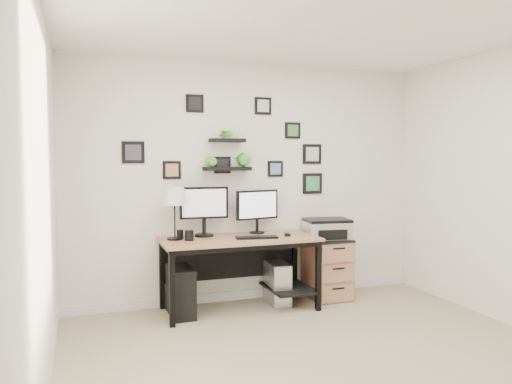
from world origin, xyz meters
name	(u,v)px	position (x,y,z in m)	size (l,w,h in m)	color
room	(252,294)	(0.00, 1.98, 0.05)	(4.00, 4.00, 4.00)	tan
desk	(242,249)	(-0.22, 1.67, 0.63)	(1.60, 0.70, 0.75)	#B07753
monitor_left	(204,208)	(-0.57, 1.83, 1.05)	(0.51, 0.21, 0.52)	black
monitor_right	(257,208)	(0.02, 1.84, 1.03)	(0.50, 0.19, 0.47)	black
keyboard	(257,237)	(-0.10, 1.53, 0.76)	(0.42, 0.13, 0.02)	black
mouse	(287,235)	(0.25, 1.57, 0.76)	(0.06, 0.09, 0.03)	black
table_lamp	(174,197)	(-0.90, 1.73, 1.18)	(0.26, 0.26, 0.53)	black
mug	(189,235)	(-0.77, 1.63, 0.80)	(0.09, 0.09, 0.10)	black
pen_cup	(180,234)	(-0.84, 1.78, 0.79)	(0.07, 0.07, 0.09)	black
pc_tower_black	(180,291)	(-0.86, 1.65, 0.24)	(0.22, 0.48, 0.48)	black
pc_tower_grey	(277,283)	(0.20, 1.71, 0.22)	(0.24, 0.47, 0.45)	gray
file_cabinet	(327,268)	(0.80, 1.72, 0.34)	(0.43, 0.53, 0.67)	#B07753
printer	(327,229)	(0.80, 1.73, 0.78)	(0.52, 0.44, 0.22)	silver
wall_decor	(233,151)	(-0.22, 1.93, 1.64)	(2.24, 0.18, 1.08)	black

